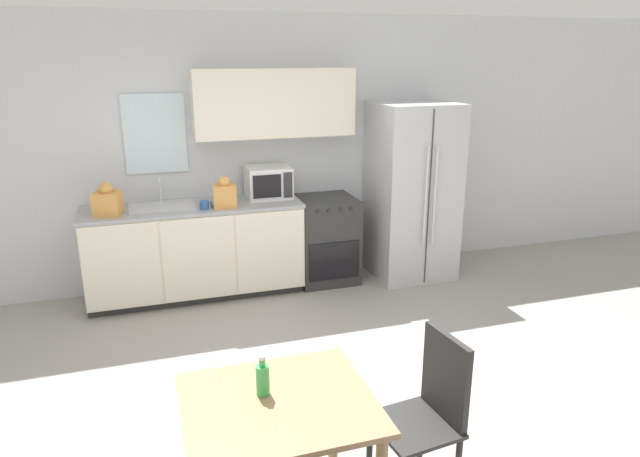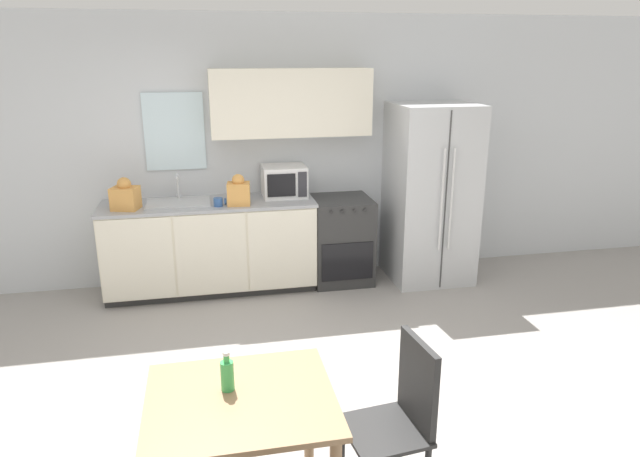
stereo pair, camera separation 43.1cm
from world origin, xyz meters
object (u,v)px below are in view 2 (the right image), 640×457
object	(u,v)px
microwave	(284,181)
dining_chair_side	(402,411)
oven_range	(341,240)
dining_table	(242,419)
coffee_mug	(219,202)
drink_bottle	(227,374)
refrigerator	(430,193)

from	to	relation	value
microwave	dining_chair_side	distance (m)	3.22
oven_range	dining_table	xyz separation A→B (m)	(-1.25, -3.10, 0.17)
oven_range	coffee_mug	distance (m)	1.36
microwave	coffee_mug	size ratio (longest dim) A/B	3.64
dining_table	microwave	bearing A→B (deg)	78.03
microwave	dining_table	bearing A→B (deg)	-101.97
oven_range	drink_bottle	world-z (taller)	drink_bottle
coffee_mug	dining_table	world-z (taller)	coffee_mug
microwave	coffee_mug	world-z (taller)	microwave
oven_range	microwave	size ratio (longest dim) A/B	2.05
dining_table	drink_bottle	xyz separation A→B (m)	(-0.06, 0.08, 0.21)
oven_range	dining_table	size ratio (longest dim) A/B	0.98
dining_table	dining_chair_side	distance (m)	0.84
microwave	drink_bottle	world-z (taller)	microwave
coffee_mug	dining_chair_side	world-z (taller)	coffee_mug
oven_range	refrigerator	world-z (taller)	refrigerator
oven_range	drink_bottle	xyz separation A→B (m)	(-1.30, -3.02, 0.38)
microwave	dining_table	size ratio (longest dim) A/B	0.48
coffee_mug	refrigerator	bearing A→B (deg)	2.50
refrigerator	coffee_mug	world-z (taller)	refrigerator
microwave	refrigerator	bearing A→B (deg)	-6.59
refrigerator	oven_range	bearing A→B (deg)	174.62
refrigerator	coffee_mug	xyz separation A→B (m)	(-2.17, -0.09, 0.05)
coffee_mug	dining_chair_side	bearing A→B (deg)	-74.21
dining_chair_side	microwave	bearing A→B (deg)	-3.99
dining_chair_side	drink_bottle	distance (m)	0.93
oven_range	coffee_mug	world-z (taller)	coffee_mug
refrigerator	drink_bottle	xyz separation A→B (m)	(-2.24, -2.93, -0.10)
dining_table	oven_range	bearing A→B (deg)	68.04
oven_range	drink_bottle	bearing A→B (deg)	-113.39
refrigerator	drink_bottle	size ratio (longest dim) A/B	8.77
dining_table	dining_chair_side	bearing A→B (deg)	0.98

